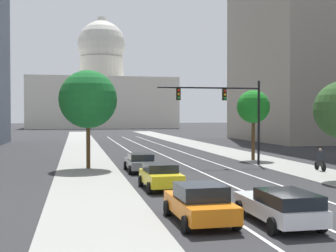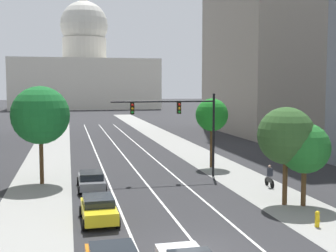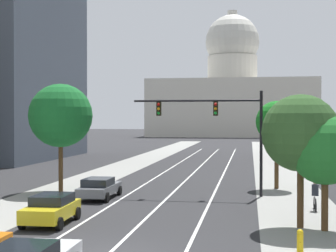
# 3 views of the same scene
# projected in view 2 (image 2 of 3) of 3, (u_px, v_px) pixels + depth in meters

# --- Properties ---
(ground_plane) EXTENTS (400.00, 400.00, 0.00)m
(ground_plane) POSITION_uv_depth(u_px,v_px,m) (114.00, 143.00, 60.07)
(ground_plane) COLOR #2B2B2D
(sidewalk_left) EXTENTS (4.71, 130.00, 0.01)m
(sidewalk_left) POSITION_uv_depth(u_px,v_px,m) (50.00, 150.00, 53.42)
(sidewalk_left) COLOR gray
(sidewalk_left) RESTS_ON ground
(sidewalk_right) EXTENTS (4.71, 130.00, 0.01)m
(sidewalk_right) POSITION_uv_depth(u_px,v_px,m) (181.00, 146.00, 57.01)
(sidewalk_right) COLOR gray
(sidewalk_right) RESTS_ON ground
(lane_stripe_left) EXTENTS (0.16, 90.00, 0.01)m
(lane_stripe_left) POSITION_uv_depth(u_px,v_px,m) (100.00, 163.00, 44.86)
(lane_stripe_left) COLOR white
(lane_stripe_left) RESTS_ON ground
(lane_stripe_center) EXTENTS (0.16, 90.00, 0.01)m
(lane_stripe_center) POSITION_uv_depth(u_px,v_px,m) (129.00, 162.00, 45.50)
(lane_stripe_center) COLOR white
(lane_stripe_center) RESTS_ON ground
(lane_stripe_right) EXTENTS (0.16, 90.00, 0.01)m
(lane_stripe_right) POSITION_uv_depth(u_px,v_px,m) (156.00, 161.00, 46.14)
(lane_stripe_right) COLOR white
(lane_stripe_right) RESTS_ON ground
(capitol_building) EXTENTS (48.98, 29.21, 38.36)m
(capitol_building) POSITION_uv_depth(u_px,v_px,m) (85.00, 74.00, 155.48)
(capitol_building) COLOR beige
(capitol_building) RESTS_ON ground
(car_gray) EXTENTS (2.06, 4.66, 1.38)m
(car_gray) POSITION_uv_depth(u_px,v_px,m) (91.00, 180.00, 33.31)
(car_gray) COLOR slate
(car_gray) RESTS_ON ground
(car_yellow) EXTENTS (2.14, 4.07, 1.46)m
(car_yellow) POSITION_uv_depth(u_px,v_px,m) (99.00, 209.00, 25.30)
(car_yellow) COLOR yellow
(car_yellow) RESTS_ON ground
(traffic_signal_mast) EXTENTS (8.84, 0.39, 7.13)m
(traffic_signal_mast) POSITION_uv_depth(u_px,v_px,m) (183.00, 118.00, 37.10)
(traffic_signal_mast) COLOR black
(traffic_signal_mast) RESTS_ON ground
(fire_hydrant) EXTENTS (0.26, 0.35, 0.91)m
(fire_hydrant) POSITION_uv_depth(u_px,v_px,m) (317.00, 219.00, 24.41)
(fire_hydrant) COLOR yellow
(fire_hydrant) RESTS_ON ground
(cyclist) EXTENTS (0.37, 1.70, 1.72)m
(cyclist) POSITION_uv_depth(u_px,v_px,m) (270.00, 176.00, 34.02)
(cyclist) COLOR black
(cyclist) RESTS_ON ground
(street_tree_mid_right) EXTENTS (3.73, 3.73, 6.43)m
(street_tree_mid_right) POSITION_uv_depth(u_px,v_px,m) (286.00, 136.00, 28.65)
(street_tree_mid_right) COLOR #51381E
(street_tree_mid_right) RESTS_ON ground
(street_tree_near_right) EXTENTS (3.11, 3.11, 6.60)m
(street_tree_near_right) POSITION_uv_depth(u_px,v_px,m) (212.00, 115.00, 42.06)
(street_tree_near_right) COLOR #51381E
(street_tree_near_right) RESTS_ON ground
(street_tree_near_left) EXTENTS (4.59, 4.59, 7.78)m
(street_tree_near_left) POSITION_uv_depth(u_px,v_px,m) (40.00, 115.00, 34.81)
(street_tree_near_left) COLOR #51381E
(street_tree_near_left) RESTS_ON ground
(street_tree_far_right) EXTENTS (3.27, 3.27, 5.43)m
(street_tree_far_right) POSITION_uv_depth(u_px,v_px,m) (305.00, 148.00, 28.46)
(street_tree_far_right) COLOR #51381E
(street_tree_far_right) RESTS_ON ground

